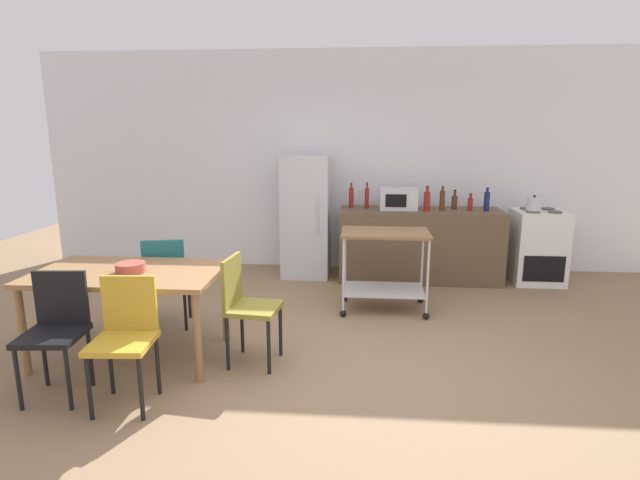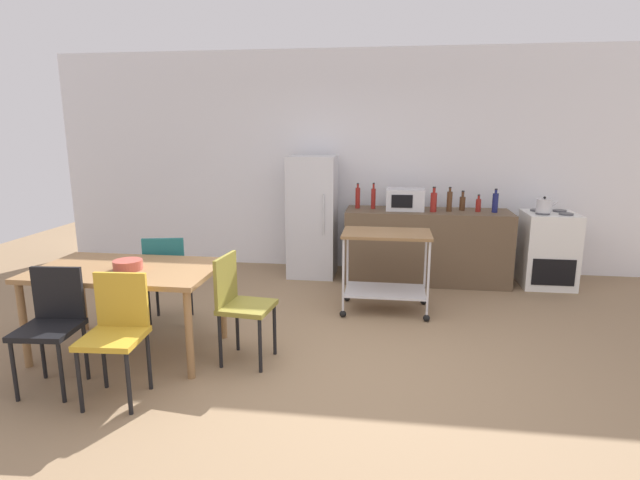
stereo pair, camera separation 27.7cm
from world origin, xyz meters
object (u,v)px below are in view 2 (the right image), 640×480
object	(u,v)px
stove_oven	(548,249)
kitchen_cart	(386,258)
bottle_wine	(373,198)
bottle_sesame_oil	(478,205)
dining_table	(127,277)
chair_black	(52,320)
chair_mustard	(116,328)
kettle	(544,206)
fruit_bowl	(128,265)
bottle_vinegar	(462,203)
bottle_olive_oil	(449,201)
refrigerator	(313,216)
microwave	(405,199)
chair_teal	(167,273)
bottle_sparkling_water	(434,202)
bottle_hot_sauce	(495,202)
chair_olive	(240,301)
bottle_soda	(358,197)

from	to	relation	value
stove_oven	kitchen_cart	distance (m)	2.27
bottle_wine	bottle_sesame_oil	xyz separation A→B (m)	(1.27, -0.06, -0.05)
dining_table	stove_oven	size ratio (longest dim) A/B	1.63
chair_black	chair_mustard	bearing A→B (deg)	-12.98
chair_mustard	kettle	bearing A→B (deg)	36.10
bottle_sesame_oil	fruit_bowl	size ratio (longest dim) A/B	0.88
chair_black	bottle_vinegar	size ratio (longest dim) A/B	3.68
chair_mustard	bottle_olive_oil	distance (m)	4.11
chair_mustard	kettle	distance (m)	4.83
dining_table	refrigerator	distance (m)	2.83
bottle_vinegar	stove_oven	bearing A→B (deg)	-3.40
chair_mustard	refrigerator	size ratio (longest dim) A/B	0.57
microwave	chair_teal	bearing A→B (deg)	-141.25
bottle_sparkling_water	bottle_sesame_oil	distance (m)	0.55
bottle_olive_oil	bottle_hot_sauce	size ratio (longest dim) A/B	1.04
bottle_sparkling_water	bottle_vinegar	size ratio (longest dim) A/B	1.26
refrigerator	dining_table	bearing A→B (deg)	-114.81
chair_teal	bottle_hot_sauce	xyz separation A→B (m)	(3.36, 1.79, 0.50)
chair_olive	bottle_sparkling_water	size ratio (longest dim) A/B	2.93
chair_black	bottle_wine	xyz separation A→B (m)	(2.21, 3.16, 0.52)
chair_olive	bottle_olive_oil	distance (m)	3.15
chair_teal	bottle_sesame_oil	size ratio (longest dim) A/B	4.27
kitchen_cart	bottle_sparkling_water	distance (m)	1.28
chair_teal	stove_oven	size ratio (longest dim) A/B	0.97
chair_black	refrigerator	bearing A→B (deg)	60.72
bottle_wine	fruit_bowl	distance (m)	3.22
dining_table	bottle_sesame_oil	world-z (taller)	bottle_sesame_oil
bottle_vinegar	bottle_sparkling_water	bearing A→B (deg)	-154.68
fruit_bowl	bottle_hot_sauce	bearing A→B (deg)	36.36
kitchen_cart	bottle_olive_oil	bearing A→B (deg)	56.84
chair_olive	bottle_wine	xyz separation A→B (m)	(0.98, 2.56, 0.52)
kitchen_cart	bottle_soda	bearing A→B (deg)	107.27
microwave	kettle	xyz separation A→B (m)	(1.61, -0.10, -0.03)
chair_black	kitchen_cart	world-z (taller)	chair_black
kitchen_cart	bottle_hot_sauce	world-z (taller)	bottle_hot_sauce
chair_mustard	chair_teal	bearing A→B (deg)	95.84
kettle	bottle_wine	bearing A→B (deg)	175.95
bottle_hot_sauce	kettle	xyz separation A→B (m)	(0.55, -0.05, -0.02)
dining_table	stove_oven	xyz separation A→B (m)	(4.09, 2.48, -0.22)
stove_oven	bottle_sesame_oil	bearing A→B (deg)	-178.63
bottle_sesame_oil	kitchen_cart	bearing A→B (deg)	-133.14
chair_black	fruit_bowl	size ratio (longest dim) A/B	3.77
stove_oven	chair_teal	bearing A→B (deg)	-155.40
bottle_wine	bottle_soda	bearing A→B (deg)	176.62
bottle_vinegar	fruit_bowl	world-z (taller)	bottle_vinegar
bottle_wine	bottle_sparkling_water	bearing A→B (deg)	-11.86
microwave	bottle_sparkling_water	size ratio (longest dim) A/B	1.51
kitchen_cart	bottle_vinegar	size ratio (longest dim) A/B	3.76
dining_table	microwave	size ratio (longest dim) A/B	3.26
bottle_sparkling_water	refrigerator	bearing A→B (deg)	172.77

